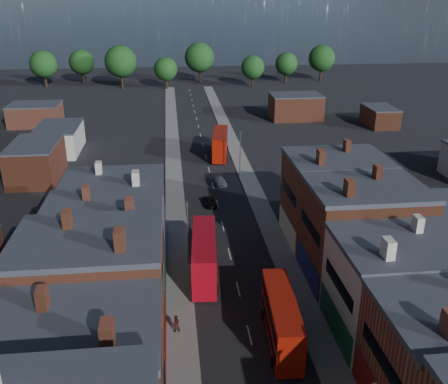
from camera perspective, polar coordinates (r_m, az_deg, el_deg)
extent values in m
cube|color=gray|center=(78.85, -5.62, -0.95)|extent=(3.00, 200.00, 0.12)
cube|color=gray|center=(79.95, 3.73, -0.56)|extent=(3.00, 200.00, 0.12)
cylinder|color=slate|center=(59.05, -4.14, -4.89)|extent=(0.16, 0.16, 8.00)
cube|color=slate|center=(57.36, -4.25, -1.33)|extent=(0.25, 0.70, 0.25)
cylinder|color=slate|center=(87.68, 1.85, 4.28)|extent=(0.16, 0.16, 8.00)
cube|color=slate|center=(86.55, 1.89, 6.80)|extent=(0.25, 0.70, 0.25)
cube|color=red|center=(57.26, -2.28, -7.25)|extent=(3.48, 11.78, 4.65)
cube|color=black|center=(57.70, -2.26, -8.03)|extent=(3.47, 10.85, 0.95)
cube|color=black|center=(56.73, -2.29, -6.27)|extent=(3.47, 10.85, 0.95)
cylinder|color=black|center=(55.22, -3.64, -11.11)|extent=(0.39, 1.08, 1.06)
cylinder|color=black|center=(55.20, -0.85, -11.07)|extent=(0.39, 1.08, 1.06)
cylinder|color=black|center=(61.59, -3.48, -7.33)|extent=(0.39, 1.08, 1.06)
cylinder|color=black|center=(61.57, -1.00, -7.30)|extent=(0.39, 1.08, 1.06)
cube|color=#AD1809|center=(47.87, 6.60, -14.20)|extent=(3.11, 10.88, 4.30)
cube|color=black|center=(48.36, 6.56, -15.00)|extent=(3.11, 10.02, 0.88)
cube|color=black|center=(47.27, 6.66, -13.20)|extent=(3.11, 10.02, 0.88)
cylinder|color=black|center=(46.28, 5.60, -18.79)|extent=(0.35, 0.99, 0.98)
cylinder|color=black|center=(46.65, 8.73, -18.58)|extent=(0.35, 0.99, 0.98)
cylinder|color=black|center=(51.63, 4.52, -13.82)|extent=(0.35, 0.99, 0.98)
cylinder|color=black|center=(51.96, 7.28, -13.69)|extent=(0.35, 0.99, 0.98)
cube|color=#991306|center=(98.83, -0.43, 5.56)|extent=(4.21, 11.91, 4.66)
cube|color=black|center=(99.09, -0.43, 5.06)|extent=(4.14, 10.99, 0.95)
cube|color=black|center=(98.52, -0.44, 6.18)|extent=(4.14, 10.99, 0.95)
cylinder|color=black|center=(95.97, -1.30, 3.69)|extent=(0.46, 1.09, 1.06)
cylinder|color=black|center=(95.88, 0.29, 3.67)|extent=(0.46, 1.09, 1.06)
cylinder|color=black|center=(103.07, -1.10, 4.99)|extent=(0.46, 1.09, 1.06)
cylinder|color=black|center=(102.99, 0.38, 4.98)|extent=(0.46, 1.09, 1.06)
imported|color=black|center=(76.65, -1.63, -1.14)|extent=(2.21, 4.15, 1.11)
imported|color=silver|center=(84.95, -0.38, 1.25)|extent=(2.06, 4.08, 1.13)
imported|color=#471E1C|center=(49.71, -5.54, -14.73)|extent=(0.90, 0.55, 1.76)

